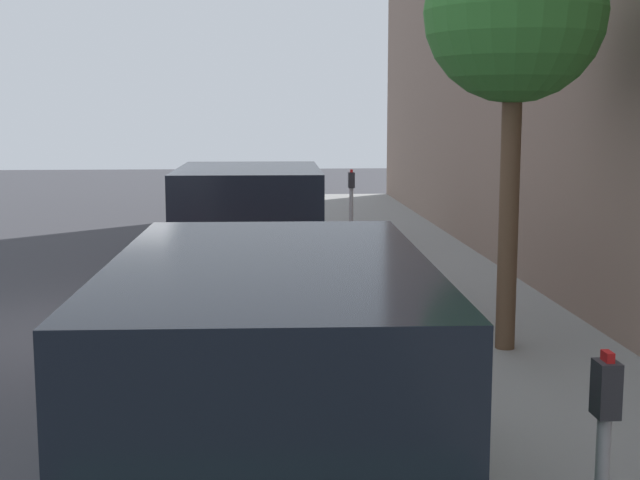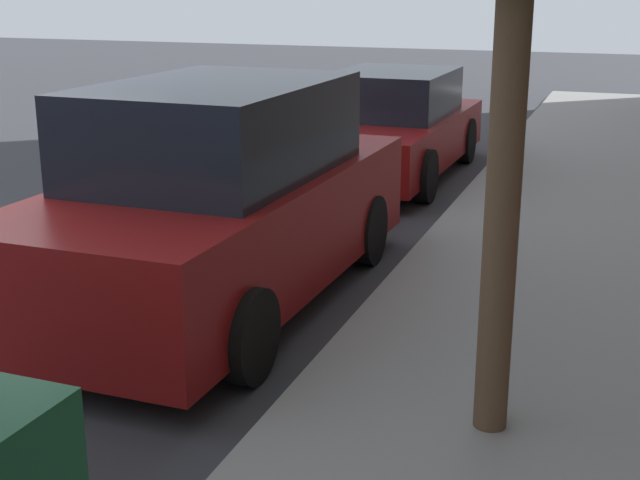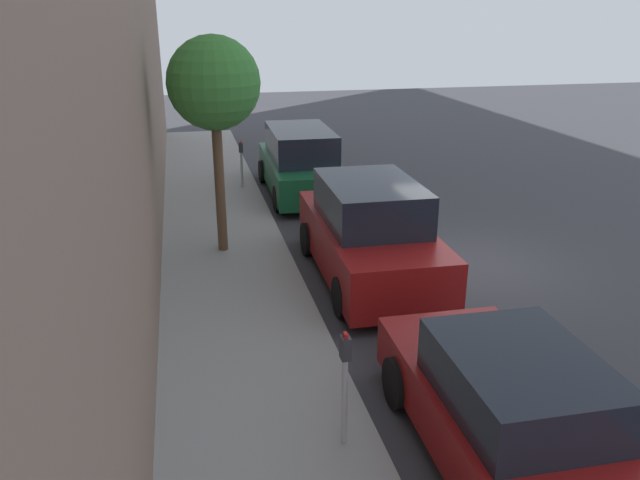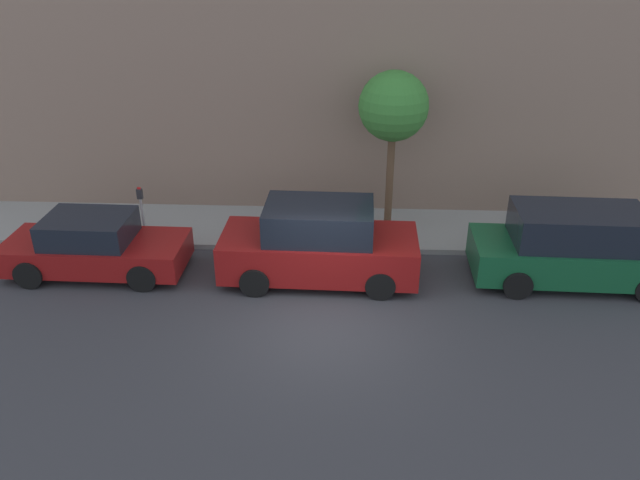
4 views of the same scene
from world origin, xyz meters
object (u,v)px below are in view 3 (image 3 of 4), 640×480
Objects in this scene: parked_minivan_nearest at (301,163)px; street_tree at (214,85)px; parked_sedan_third at (512,415)px; parking_meter_far at (345,377)px; parking_meter_near at (241,159)px; parked_suv_second at (369,234)px.

parked_minivan_nearest is 5.79m from street_tree.
parked_minivan_nearest is 1.11× the size of street_tree.
parked_sedan_third is 8.48m from street_tree.
parking_meter_far is (1.64, 11.21, 0.13)m from parked_minivan_nearest.
parked_minivan_nearest is 1.74m from parking_meter_near.
street_tree reaches higher than parked_sedan_third.
parked_suv_second reaches higher than parked_minivan_nearest.
parked_minivan_nearest is 11.90m from parked_sedan_third.
parked_sedan_third reaches higher than parking_meter_near.
parked_suv_second is at bearing 91.50° from parked_minivan_nearest.
parked_minivan_nearest reaches higher than parked_sedan_third.
parking_meter_far is at bearing 70.04° from parked_suv_second.
street_tree is at bearing -33.88° from parked_suv_second.
street_tree reaches higher than parking_meter_far.
parked_suv_second is 7.07m from parking_meter_near.
parking_meter_near is at bearing -19.71° from parked_minivan_nearest.
parking_meter_far is (1.78, -0.69, 0.33)m from parked_sedan_third.
parking_meter_near is at bearing -90.00° from parking_meter_far.
parking_meter_far is at bearing 81.68° from parked_minivan_nearest.
parking_meter_near is (1.80, -6.84, 0.06)m from parked_suv_second.
parking_meter_near is 0.93× the size of parking_meter_far.
parked_sedan_third is at bearing 109.93° from street_tree.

